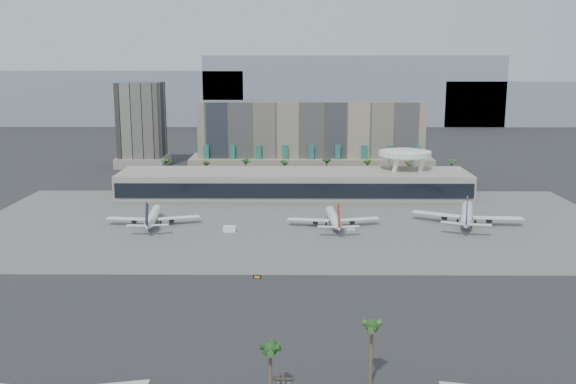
{
  "coord_description": "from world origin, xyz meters",
  "views": [
    {
      "loc": [
        -0.33,
        -199.17,
        65.16
      ],
      "look_at": [
        -2.32,
        40.0,
        16.01
      ],
      "focal_mm": 40.0,
      "sensor_mm": 36.0,
      "label": 1
    }
  ],
  "objects_px": {
    "taxiway_sign": "(257,277)",
    "service_vehicle_a": "(230,229)",
    "airliner_left": "(153,217)",
    "airliner_right": "(467,215)",
    "service_vehicle_b": "(351,228)",
    "airliner_centre": "(334,218)"
  },
  "relations": [
    {
      "from": "airliner_left",
      "to": "airliner_right",
      "type": "height_order",
      "value": "airliner_right"
    },
    {
      "from": "airliner_left",
      "to": "service_vehicle_a",
      "type": "relative_size",
      "value": 8.13
    },
    {
      "from": "airliner_left",
      "to": "airliner_centre",
      "type": "xyz_separation_m",
      "value": [
        72.78,
        -1.37,
        -0.03
      ]
    },
    {
      "from": "airliner_right",
      "to": "airliner_centre",
      "type": "bearing_deg",
      "value": -160.01
    },
    {
      "from": "airliner_centre",
      "to": "service_vehicle_b",
      "type": "xyz_separation_m",
      "value": [
        6.46,
        -5.55,
        -2.5
      ]
    },
    {
      "from": "airliner_right",
      "to": "taxiway_sign",
      "type": "distance_m",
      "value": 105.17
    },
    {
      "from": "airliner_left",
      "to": "service_vehicle_b",
      "type": "distance_m",
      "value": 79.58
    },
    {
      "from": "service_vehicle_b",
      "to": "taxiway_sign",
      "type": "distance_m",
      "value": 66.32
    },
    {
      "from": "airliner_right",
      "to": "service_vehicle_b",
      "type": "height_order",
      "value": "airliner_right"
    },
    {
      "from": "airliner_centre",
      "to": "taxiway_sign",
      "type": "distance_m",
      "value": 68.39
    },
    {
      "from": "service_vehicle_a",
      "to": "service_vehicle_b",
      "type": "xyz_separation_m",
      "value": [
        47.32,
        3.0,
        -0.32
      ]
    },
    {
      "from": "airliner_right",
      "to": "service_vehicle_a",
      "type": "xyz_separation_m",
      "value": [
        -94.91,
        -12.55,
        -2.8
      ]
    },
    {
      "from": "airliner_centre",
      "to": "service_vehicle_b",
      "type": "distance_m",
      "value": 8.87
    },
    {
      "from": "airliner_centre",
      "to": "taxiway_sign",
      "type": "bearing_deg",
      "value": -116.41
    },
    {
      "from": "airliner_left",
      "to": "taxiway_sign",
      "type": "xyz_separation_m",
      "value": [
        45.57,
        -64.05,
        -2.83
      ]
    },
    {
      "from": "airliner_left",
      "to": "service_vehicle_a",
      "type": "height_order",
      "value": "airliner_left"
    },
    {
      "from": "airliner_centre",
      "to": "airliner_right",
      "type": "bearing_deg",
      "value": 1.28
    },
    {
      "from": "airliner_centre",
      "to": "airliner_left",
      "type": "bearing_deg",
      "value": 175.97
    },
    {
      "from": "service_vehicle_a",
      "to": "service_vehicle_b",
      "type": "relative_size",
      "value": 1.45
    },
    {
      "from": "taxiway_sign",
      "to": "service_vehicle_a",
      "type": "bearing_deg",
      "value": 117.63
    },
    {
      "from": "airliner_left",
      "to": "service_vehicle_b",
      "type": "bearing_deg",
      "value": -10.15
    },
    {
      "from": "service_vehicle_b",
      "to": "airliner_centre",
      "type": "bearing_deg",
      "value": 142.7
    }
  ]
}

